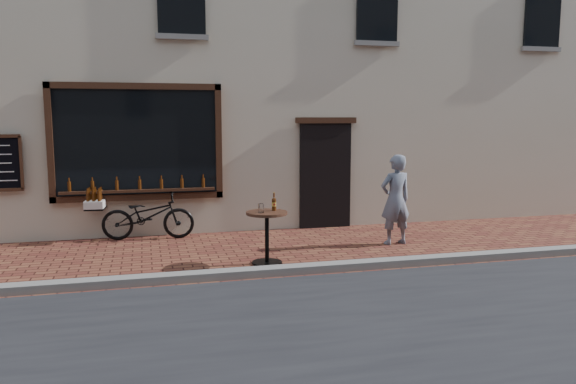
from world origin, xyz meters
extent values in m
plane|color=#57251C|center=(0.00, 0.00, 0.00)|extent=(90.00, 90.00, 0.00)
cube|color=slate|center=(0.00, 0.20, 0.06)|extent=(90.00, 0.25, 0.12)
cube|color=beige|center=(0.00, 6.50, 5.00)|extent=(28.00, 6.00, 10.00)
cube|color=black|center=(-1.90, 3.45, 1.85)|extent=(3.00, 0.06, 2.00)
cube|color=black|center=(-1.90, 3.43, 2.91)|extent=(3.24, 0.10, 0.12)
cube|color=black|center=(-1.90, 3.43, 0.79)|extent=(3.24, 0.10, 0.12)
cube|color=black|center=(-3.46, 3.43, 1.85)|extent=(0.12, 0.10, 2.24)
cube|color=black|center=(-0.34, 3.43, 1.85)|extent=(0.12, 0.10, 2.24)
cube|color=black|center=(-1.90, 3.38, 0.92)|extent=(2.90, 0.16, 0.05)
cube|color=black|center=(1.90, 3.46, 1.10)|extent=(1.10, 0.10, 2.20)
cube|color=black|center=(1.90, 3.43, 2.26)|extent=(1.30, 0.10, 0.12)
cube|color=black|center=(-4.30, 3.44, 1.50)|extent=(0.62, 0.04, 0.92)
cylinder|color=#3D1C07|center=(-3.15, 3.38, 1.04)|extent=(0.06, 0.06, 0.19)
cylinder|color=#3D1C07|center=(-2.73, 3.38, 1.04)|extent=(0.06, 0.06, 0.19)
cylinder|color=#3D1C07|center=(-2.32, 3.38, 1.04)|extent=(0.06, 0.06, 0.19)
cylinder|color=#3D1C07|center=(-1.90, 3.38, 1.04)|extent=(0.06, 0.06, 0.19)
cylinder|color=#3D1C07|center=(-1.48, 3.38, 1.04)|extent=(0.06, 0.06, 0.19)
cylinder|color=#3D1C07|center=(-1.07, 3.38, 1.04)|extent=(0.06, 0.06, 0.19)
cylinder|color=#3D1C07|center=(-0.65, 3.38, 1.04)|extent=(0.06, 0.06, 0.19)
cube|color=black|center=(3.00, 3.46, 4.60)|extent=(0.90, 0.06, 1.40)
cube|color=black|center=(7.00, 3.46, 4.60)|extent=(0.90, 0.06, 1.40)
imported|color=black|center=(-1.74, 3.20, 0.45)|extent=(1.78, 0.76, 0.91)
cube|color=black|center=(-2.70, 3.29, 0.63)|extent=(0.39, 0.51, 0.03)
cube|color=silver|center=(-2.70, 3.29, 0.71)|extent=(0.39, 0.53, 0.14)
cylinder|color=#3D1C07|center=(-2.62, 3.10, 0.88)|extent=(0.06, 0.06, 0.19)
cylinder|color=#3D1C07|center=(-2.72, 3.11, 0.88)|extent=(0.06, 0.06, 0.19)
cylinder|color=#3D1C07|center=(-2.82, 3.12, 0.88)|extent=(0.06, 0.06, 0.19)
cylinder|color=#3D1C07|center=(-2.60, 3.22, 0.88)|extent=(0.06, 0.06, 0.19)
cylinder|color=#3D1C07|center=(-2.71, 3.23, 0.88)|extent=(0.06, 0.06, 0.19)
cylinder|color=#3D1C07|center=(-2.81, 3.24, 0.88)|extent=(0.06, 0.06, 0.19)
cylinder|color=#3D1C07|center=(-2.59, 3.34, 0.88)|extent=(0.06, 0.06, 0.19)
cylinder|color=#3D1C07|center=(-2.69, 3.35, 0.88)|extent=(0.06, 0.06, 0.19)
cylinder|color=#3D1C07|center=(-2.79, 3.36, 0.88)|extent=(0.06, 0.06, 0.19)
cylinder|color=#3D1C07|center=(-2.58, 3.46, 0.88)|extent=(0.06, 0.06, 0.19)
cylinder|color=#3D1C07|center=(-2.68, 3.47, 0.88)|extent=(0.06, 0.06, 0.19)
cylinder|color=black|center=(0.07, 0.85, 0.02)|extent=(0.48, 0.48, 0.03)
cylinder|color=black|center=(0.07, 0.85, 0.42)|extent=(0.07, 0.07, 0.77)
cylinder|color=black|center=(0.07, 0.85, 0.83)|extent=(0.66, 0.66, 0.04)
cylinder|color=gold|center=(0.21, 0.92, 0.95)|extent=(0.07, 0.07, 0.07)
cylinder|color=white|center=(-0.04, 0.77, 0.92)|extent=(0.09, 0.09, 0.14)
imported|color=slate|center=(2.66, 1.65, 0.83)|extent=(0.65, 0.47, 1.66)
camera|label=1|loc=(-1.78, -7.71, 2.35)|focal=35.00mm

